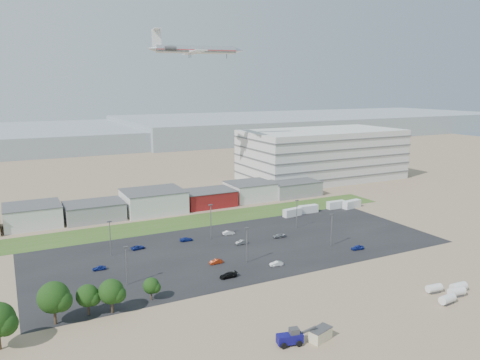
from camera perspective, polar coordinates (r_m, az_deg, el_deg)
ground at (r=120.47m, az=2.33°, el=-11.40°), size 700.00×700.00×0.00m
parking_lot at (r=139.12m, az=0.08°, el=-8.21°), size 120.00×50.00×0.01m
grass_strip at (r=165.16m, az=-6.56°, el=-5.11°), size 160.00×16.00×0.02m
hills_backdrop at (r=424.58m, az=-14.03°, el=5.31°), size 700.00×200.00×9.00m
building_row at (r=177.11m, az=-13.92°, el=-2.91°), size 170.00×20.00×8.00m
parking_garage at (r=242.60m, az=9.96°, el=3.09°), size 80.00×40.00×25.00m
portable_shed at (r=92.98m, az=9.77°, el=-18.04°), size 5.16×3.66×2.35m
telehandler at (r=90.59m, az=6.08°, el=-18.48°), size 7.99×4.10×3.18m
storage_tank_nw at (r=118.79m, az=22.58°, el=-12.07°), size 3.84×2.23×2.19m
storage_tank_ne at (r=121.56m, az=25.09°, el=-11.70°), size 4.01×2.15×2.35m
storage_tank_sw at (r=114.24m, az=23.96°, el=-13.11°), size 3.97×2.24×2.29m
storage_tank_se at (r=118.81m, az=24.89°, el=-12.23°), size 4.06×2.41×2.31m
box_trailer_a at (r=172.18m, az=6.41°, el=-3.94°), size 7.68×3.30×2.79m
box_trailer_b at (r=177.55m, az=8.33°, el=-3.51°), size 7.65×2.67×2.83m
box_trailer_c at (r=185.75m, az=11.63°, el=-2.97°), size 7.59×2.40×2.84m
box_trailer_d at (r=187.58m, az=13.47°, el=-2.88°), size 8.31×3.78×3.00m
tree_left at (r=102.10m, az=-21.75°, el=-13.50°), size 6.72×6.72×10.09m
tree_mid at (r=104.21m, az=-18.08°, el=-13.51°), size 4.98×4.98×7.46m
tree_right at (r=103.41m, az=-15.41°, el=-13.27°), size 5.60×5.60×8.39m
tree_near at (r=107.79m, az=-10.77°, el=-12.75°), size 3.89×3.89×5.84m
lightpole_front_l at (r=116.00m, az=-13.67°, el=-10.11°), size 1.12×0.47×9.51m
lightpole_front_m at (r=126.20m, az=0.83°, el=-7.94°), size 1.15×0.48×9.77m
lightpole_front_r at (r=141.60m, az=11.09°, el=-6.00°), size 1.15×0.48×9.76m
lightpole_back_l at (r=135.96m, az=-15.53°, el=-6.89°), size 1.18×0.49×10.00m
lightpole_back_m at (r=145.31m, az=-3.57°, el=-5.10°), size 1.29×0.54×10.98m
lightpole_back_r at (r=157.26m, az=6.93°, el=-4.15°), size 1.13×0.47×9.57m
airliner at (r=201.11m, az=-5.34°, el=15.54°), size 44.84×34.13×12.07m
parked_car_2 at (r=141.24m, az=14.13°, el=-7.98°), size 4.01×1.99×1.31m
parked_car_3 at (r=118.15m, az=-1.43°, el=-11.52°), size 4.53×1.87×1.31m
parked_car_4 at (r=126.85m, az=-2.95°, el=-9.91°), size 3.68×1.33×1.21m
parked_car_5 at (r=127.93m, az=-16.78°, el=-10.22°), size 3.54×1.65×1.17m
parked_car_6 at (r=145.23m, az=-6.56°, el=-7.19°), size 4.09×1.79×1.17m
parked_car_7 at (r=141.58m, az=0.19°, el=-7.58°), size 3.99×1.60×1.29m
parked_car_9 at (r=140.52m, az=-12.33°, el=-8.04°), size 4.25×2.38×1.12m
parked_car_10 at (r=110.55m, az=-15.32°, el=-13.62°), size 4.55×2.16×1.28m
parked_car_11 at (r=150.35m, az=-1.40°, el=-6.45°), size 3.96×1.59×1.28m
parked_car_12 at (r=147.85m, az=4.72°, el=-6.80°), size 4.40×2.18×1.23m
parked_car_13 at (r=125.75m, az=4.45°, el=-10.13°), size 3.75×1.68×1.19m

